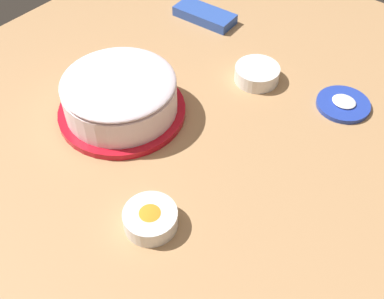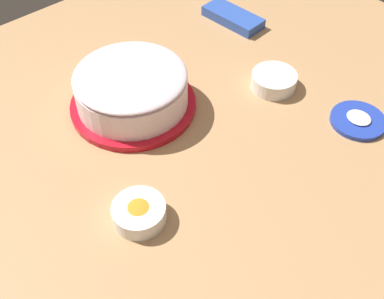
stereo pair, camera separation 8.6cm
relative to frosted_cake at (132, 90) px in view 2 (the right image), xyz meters
name	(u,v)px [view 2 (the right image)]	position (x,y,z in m)	size (l,w,h in m)	color
ground_plane	(229,197)	(-0.30, 0.02, -0.05)	(1.54, 1.54, 0.00)	tan
frosted_cake	(132,90)	(0.00, 0.00, 0.00)	(0.26, 0.26, 0.10)	red
frosting_tub_lid	(358,120)	(-0.34, -0.31, -0.04)	(0.11, 0.11, 0.02)	#233DAD
sprinkle_bowl_orange	(139,212)	(-0.23, 0.16, -0.03)	(0.09, 0.09, 0.03)	white
sprinkle_bowl_rainbow	(274,80)	(-0.15, -0.27, -0.03)	(0.10, 0.10, 0.03)	white
candy_box_upper	(233,17)	(0.09, -0.38, -0.03)	(0.16, 0.07, 0.03)	#2D51B2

